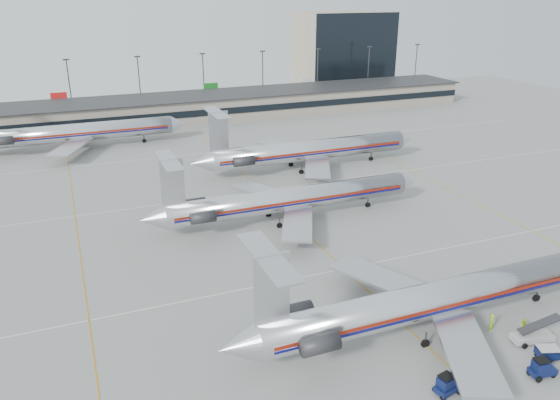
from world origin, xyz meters
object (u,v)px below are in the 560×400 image
jet_foreground (430,300)px  belt_loader (533,335)px  tug_center (541,369)px  jet_second_row (286,199)px

jet_foreground → belt_loader: size_ratio=9.03×
tug_center → belt_loader: bearing=59.2°
jet_second_row → belt_loader: jet_second_row is taller
jet_foreground → belt_loader: jet_foreground is taller
jet_foreground → jet_second_row: 31.27m
tug_center → belt_loader: belt_loader is taller
jet_foreground → jet_second_row: bearing=94.8°
jet_second_row → belt_loader: 38.40m
jet_foreground → belt_loader: 10.35m
jet_second_row → tug_center: (7.53, -40.97, -2.46)m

